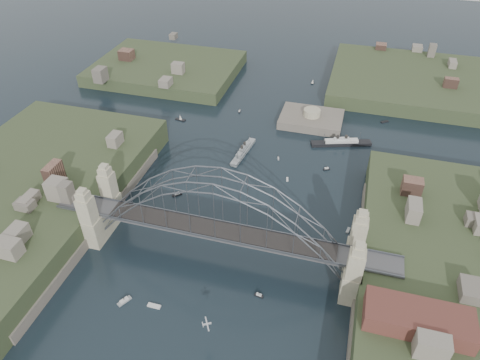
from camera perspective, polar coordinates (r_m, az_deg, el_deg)
name	(u,v)px	position (r m, az deg, el deg)	size (l,w,h in m)	color
ground	(220,255)	(110.87, -2.57, -9.61)	(500.00, 500.00, 0.00)	black
bridge	(219,218)	(102.14, -2.76, -4.93)	(84.00, 13.80, 24.60)	#464649
shore_west	(20,207)	(134.69, -26.52, -3.15)	(50.50, 90.00, 12.00)	#2F3B20
shore_east	(471,302)	(111.26, 27.71, -13.79)	(50.50, 90.00, 12.00)	#2F3B20
headland_nw	(167,73)	(201.17, -9.40, 13.53)	(60.00, 45.00, 9.00)	#2F3B20
headland_ne	(417,86)	(199.57, 21.94, 11.15)	(70.00, 55.00, 9.50)	#2F3B20
fort_island	(311,124)	(163.39, 9.13, 7.20)	(22.00, 16.00, 9.40)	#5F574C
wharf_shed	(418,319)	(93.27, 22.06, -16.32)	(20.00, 8.00, 4.00)	#592D26
naval_cruiser_near	(243,151)	(144.17, 0.42, 3.71)	(4.27, 16.55, 4.92)	gray
naval_cruiser_far	(222,85)	(186.79, -2.36, 12.14)	(5.27, 15.07, 5.06)	gray
ocean_liner	(341,143)	(152.30, 12.94, 4.71)	(20.01, 8.86, 4.95)	black
aeroplane	(206,324)	(91.34, -4.40, -18.08)	(2.07, 3.07, 0.50)	silver
small_boat_a	(177,194)	(128.63, -8.16, -1.85)	(2.65, 2.62, 1.43)	silver
small_boat_b	(287,179)	(133.83, 6.13, 0.08)	(0.97, 1.88, 0.45)	silver
small_boat_c	(154,306)	(102.68, -11.04, -15.69)	(2.99, 1.00, 0.45)	silver
small_boat_d	(326,169)	(139.73, 11.12, 1.42)	(2.14, 1.56, 1.43)	silver
small_boat_e	(180,119)	(164.03, -7.72, 7.87)	(4.01, 1.85, 2.38)	silver
small_boat_f	(278,158)	(142.28, 4.98, 2.81)	(0.87, 1.57, 1.43)	silver
small_boat_h	(240,111)	(167.99, -0.06, 8.87)	(0.80, 1.93, 1.43)	silver
small_boat_i	(348,230)	(119.90, 13.79, -6.35)	(1.11, 2.26, 0.45)	silver
small_boat_j	(124,301)	(104.76, -14.72, -14.88)	(2.53, 3.38, 1.43)	silver
small_boat_k	(313,82)	(191.63, 9.38, 12.44)	(1.50, 1.66, 2.38)	silver
small_boat_l	(119,156)	(147.21, -15.35, 3.02)	(2.67, 2.49, 2.38)	silver
small_boat_m	(259,295)	(102.55, 2.46, -14.67)	(2.13, 0.99, 1.43)	silver
small_boat_n	(385,122)	(169.88, 18.18, 7.16)	(2.95, 2.61, 0.45)	silver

